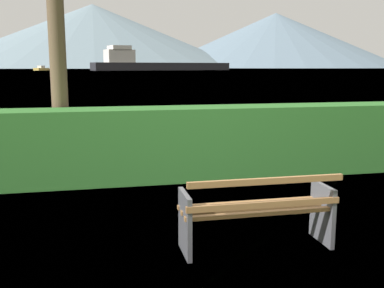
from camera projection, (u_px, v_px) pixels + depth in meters
ground_plane at (255, 246)px, 5.03m from camera, size 1400.00×1400.00×0.00m
water_surface at (96, 69)px, 301.63m from camera, size 620.00×620.00×0.00m
park_bench at (258, 212)px, 4.90m from camera, size 1.68×0.57×0.87m
hedge_row at (192, 142)px, 8.08m from camera, size 12.79×0.88×1.28m
cargo_ship_large at (153, 64)px, 215.65m from camera, size 70.24×29.14×11.33m
sailboat_mid at (41, 69)px, 208.29m from camera, size 6.50×8.71×2.29m
distant_hills at (80, 35)px, 514.34m from camera, size 749.11×358.54×84.68m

